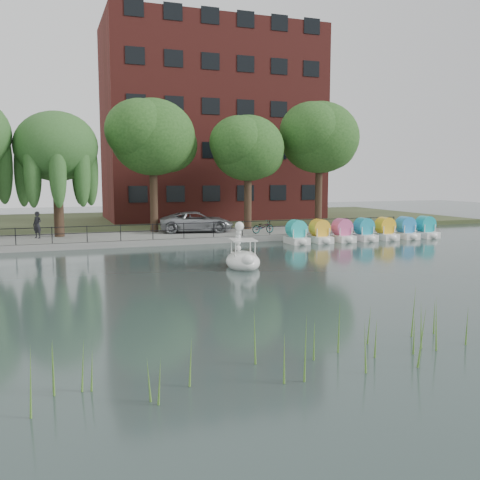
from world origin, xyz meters
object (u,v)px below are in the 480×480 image
pedestrian (37,223)px  minivan (197,220)px  swan_boat (243,258)px  bicycle (263,226)px

pedestrian → minivan: bearing=44.2°
pedestrian → swan_boat: size_ratio=0.72×
bicycle → pedestrian: 14.94m
minivan → pedestrian: size_ratio=3.04×
minivan → swan_boat: 12.99m
bicycle → pedestrian: (-14.79, 2.09, 0.49)m
pedestrian → bicycle: bearing=34.9°
swan_boat → pedestrian: bearing=135.0°
bicycle → swan_boat: size_ratio=0.63×
pedestrian → swan_boat: pedestrian is taller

